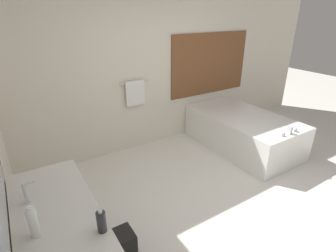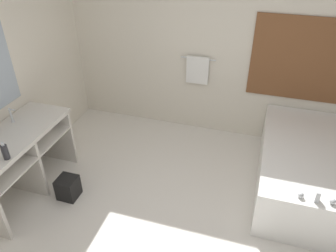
# 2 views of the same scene
# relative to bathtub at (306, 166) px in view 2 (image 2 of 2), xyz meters

# --- Properties ---
(ground_plane) EXTENTS (16.00, 16.00, 0.00)m
(ground_plane) POSITION_rel_bathtub_xyz_m (-1.26, -1.24, -0.32)
(ground_plane) COLOR silver
(ground_plane) RESTS_ON ground
(wall_back_with_blinds) EXTENTS (7.40, 0.13, 2.70)m
(wall_back_with_blinds) POSITION_rel_bathtub_xyz_m (-1.21, 0.98, 1.03)
(wall_back_with_blinds) COLOR silver
(wall_back_with_blinds) RESTS_ON ground_plane
(vanity_counter) EXTENTS (0.58, 1.36, 0.84)m
(vanity_counter) POSITION_rel_bathtub_xyz_m (-3.15, -1.03, 0.29)
(vanity_counter) COLOR silver
(vanity_counter) RESTS_ON ground_plane
(sink_faucet) EXTENTS (0.09, 0.04, 0.18)m
(sink_faucet) POSITION_rel_bathtub_xyz_m (-3.31, -0.85, 0.61)
(sink_faucet) COLOR silver
(sink_faucet) RESTS_ON vanity_counter
(bathtub) EXTENTS (1.05, 1.89, 0.70)m
(bathtub) POSITION_rel_bathtub_xyz_m (0.00, 0.00, 0.00)
(bathtub) COLOR white
(bathtub) RESTS_ON ground_plane
(soap_dispenser) EXTENTS (0.06, 0.06, 0.19)m
(soap_dispenser) POSITION_rel_bathtub_xyz_m (-2.92, -1.43, 0.60)
(soap_dispenser) COLOR #28282D
(soap_dispenser) RESTS_ON vanity_counter
(waste_bin) EXTENTS (0.22, 0.22, 0.27)m
(waste_bin) POSITION_rel_bathtub_xyz_m (-2.65, -0.99, -0.18)
(waste_bin) COLOR black
(waste_bin) RESTS_ON ground_plane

